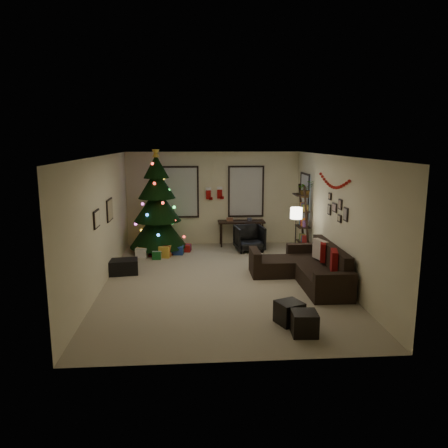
{
  "coord_description": "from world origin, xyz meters",
  "views": [
    {
      "loc": [
        -0.59,
        -8.95,
        3.01
      ],
      "look_at": [
        0.1,
        0.6,
        1.15
      ],
      "focal_mm": 34.49,
      "sensor_mm": 36.0,
      "label": 1
    }
  ],
  "objects_px": {
    "christmas_tree": "(157,209)",
    "bookshelf": "(303,222)",
    "desk_chair": "(249,238)",
    "desk": "(241,224)",
    "sofa": "(307,269)"
  },
  "relations": [
    {
      "from": "christmas_tree",
      "to": "bookshelf",
      "type": "height_order",
      "value": "christmas_tree"
    },
    {
      "from": "bookshelf",
      "to": "desk_chair",
      "type": "bearing_deg",
      "value": 157.0
    },
    {
      "from": "christmas_tree",
      "to": "desk_chair",
      "type": "distance_m",
      "value": 2.65
    },
    {
      "from": "desk",
      "to": "sofa",
      "type": "bearing_deg",
      "value": -72.23
    },
    {
      "from": "desk",
      "to": "bookshelf",
      "type": "height_order",
      "value": "bookshelf"
    },
    {
      "from": "christmas_tree",
      "to": "desk",
      "type": "distance_m",
      "value": 2.48
    },
    {
      "from": "desk_chair",
      "to": "bookshelf",
      "type": "bearing_deg",
      "value": -30.33
    },
    {
      "from": "christmas_tree",
      "to": "desk",
      "type": "xyz_separation_m",
      "value": [
        2.36,
        0.53,
        -0.55
      ]
    },
    {
      "from": "christmas_tree",
      "to": "desk_chair",
      "type": "relative_size",
      "value": 4.04
    },
    {
      "from": "desk_chair",
      "to": "bookshelf",
      "type": "distance_m",
      "value": 1.57
    },
    {
      "from": "desk",
      "to": "desk_chair",
      "type": "distance_m",
      "value": 0.73
    },
    {
      "from": "christmas_tree",
      "to": "desk",
      "type": "relative_size",
      "value": 2.15
    },
    {
      "from": "desk",
      "to": "desk_chair",
      "type": "xyz_separation_m",
      "value": [
        0.15,
        -0.65,
        -0.28
      ]
    },
    {
      "from": "desk_chair",
      "to": "sofa",
      "type": "bearing_deg",
      "value": -78.53
    },
    {
      "from": "sofa",
      "to": "desk",
      "type": "relative_size",
      "value": 1.88
    }
  ]
}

